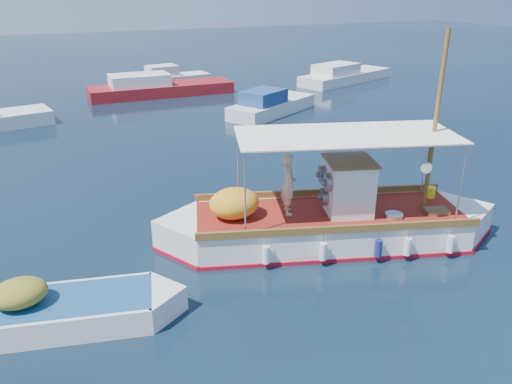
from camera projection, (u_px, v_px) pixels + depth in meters
name	position (u px, v px, depth m)	size (l,w,h in m)	color
ground	(301.00, 236.00, 15.91)	(160.00, 160.00, 0.00)	black
fishing_caique	(326.00, 224.00, 15.43)	(10.27, 5.20, 6.58)	white
dinghy	(56.00, 314.00, 11.67)	(5.88, 2.64, 1.47)	white
bg_boat_n	(157.00, 89.00, 36.03)	(10.26, 2.94, 1.80)	maroon
bg_boat_ne	(270.00, 106.00, 30.84)	(6.84, 5.13, 1.80)	silver
bg_boat_e	(344.00, 76.00, 40.89)	(9.51, 5.51, 1.80)	silver
bg_boat_far_n	(171.00, 79.00, 39.71)	(5.95, 2.56, 1.80)	silver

